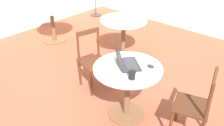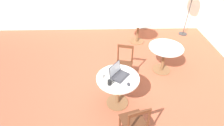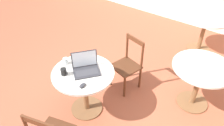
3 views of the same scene
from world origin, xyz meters
The scene contains 10 objects.
ground_plane centered at (0.00, 0.00, 0.00)m, with size 16.00×16.00×0.00m, color #9E5138.
cafe_table_near centered at (-0.04, -0.36, 0.56)m, with size 0.84×0.84×0.73m.
cafe_table_mid centered at (1.20, 0.73, 0.56)m, with size 0.84×0.84×0.73m.
cafe_table_far centered at (0.76, 2.26, 0.56)m, with size 0.84×0.84×0.73m.
chair_near_front centered at (0.20, -1.16, 0.43)m, with size 0.49×0.49×0.89m.
chair_near_back centered at (0.16, 0.44, 0.43)m, with size 0.47×0.47×0.89m.
laptop centered at (-0.02, -0.31, 0.78)m, with size 0.42×0.43×0.25m.
mouse centered at (0.15, -0.56, 0.74)m, with size 0.06×0.10×0.03m.
mug centered at (-0.20, -0.54, 0.78)m, with size 0.12×0.08×0.10m.
drinking_glass centered at (-0.35, -0.36, 0.77)m, with size 0.07×0.07×0.09m.
Camera 1 is at (-2.06, -1.92, 2.26)m, focal length 40.00 mm.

